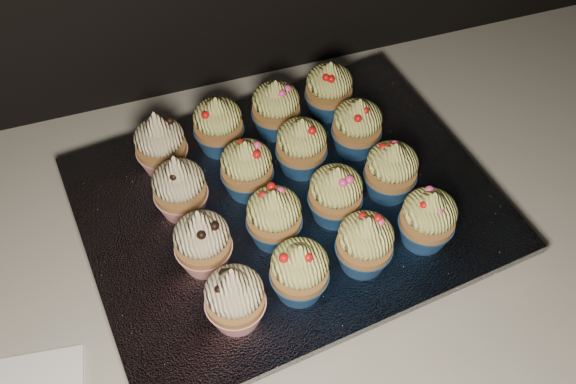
{
  "coord_description": "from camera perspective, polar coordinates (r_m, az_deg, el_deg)",
  "views": [
    {
      "loc": [
        -0.07,
        1.28,
        1.54
      ],
      "look_at": [
        0.08,
        1.73,
        0.95
      ],
      "focal_mm": 40.0,
      "sensor_mm": 36.0,
      "label": 1
    }
  ],
  "objects": [
    {
      "name": "cupcake_5",
      "position": [
        0.71,
        -1.24,
        -2.23
      ],
      "size": [
        0.06,
        0.06,
        0.08
      ],
      "color": "navy",
      "rests_on": "foil_lining"
    },
    {
      "name": "worktop",
      "position": [
        0.79,
        -4.65,
        -6.36
      ],
      "size": [
        2.44,
        0.64,
        0.04
      ],
      "primitive_type": "cube",
      "color": "beige",
      "rests_on": "cabinet"
    },
    {
      "name": "cupcake_14",
      "position": [
        0.82,
        -1.08,
        7.46
      ],
      "size": [
        0.06,
        0.06,
        0.08
      ],
      "color": "navy",
      "rests_on": "foil_lining"
    },
    {
      "name": "cupcake_7",
      "position": [
        0.76,
        9.15,
        1.9
      ],
      "size": [
        0.06,
        0.06,
        0.08
      ],
      "color": "navy",
      "rests_on": "foil_lining"
    },
    {
      "name": "cupcake_4",
      "position": [
        0.69,
        -7.61,
        -4.37
      ],
      "size": [
        0.06,
        0.06,
        0.1
      ],
      "color": "red",
      "rests_on": "foil_lining"
    },
    {
      "name": "cupcake_9",
      "position": [
        0.76,
        -3.69,
        2.11
      ],
      "size": [
        0.06,
        0.06,
        0.08
      ],
      "color": "navy",
      "rests_on": "foil_lining"
    },
    {
      "name": "baking_tray",
      "position": [
        0.79,
        -0.0,
        -1.76
      ],
      "size": [
        0.48,
        0.39,
        0.02
      ],
      "primitive_type": "cube",
      "rotation": [
        0.0,
        0.0,
        0.12
      ],
      "color": "black",
      "rests_on": "worktop"
    },
    {
      "name": "cupcake_0",
      "position": [
        0.65,
        -4.76,
        -9.33
      ],
      "size": [
        0.06,
        0.06,
        0.1
      ],
      "color": "red",
      "rests_on": "foil_lining"
    },
    {
      "name": "cupcake_1",
      "position": [
        0.67,
        1.02,
        -7.02
      ],
      "size": [
        0.06,
        0.06,
        0.08
      ],
      "color": "navy",
      "rests_on": "foil_lining"
    },
    {
      "name": "cupcake_11",
      "position": [
        0.8,
        6.15,
        5.79
      ],
      "size": [
        0.06,
        0.06,
        0.08
      ],
      "color": "navy",
      "rests_on": "foil_lining"
    },
    {
      "name": "cupcake_12",
      "position": [
        0.79,
        -11.27,
        4.19
      ],
      "size": [
        0.06,
        0.06,
        0.1
      ],
      "color": "red",
      "rests_on": "foil_lining"
    },
    {
      "name": "cupcake_13",
      "position": [
        0.81,
        -6.22,
        5.94
      ],
      "size": [
        0.06,
        0.06,
        0.08
      ],
      "color": "navy",
      "rests_on": "foil_lining"
    },
    {
      "name": "cupcake_10",
      "position": [
        0.78,
        1.21,
        4.09
      ],
      "size": [
        0.06,
        0.06,
        0.08
      ],
      "color": "navy",
      "rests_on": "foil_lining"
    },
    {
      "name": "cupcake_3",
      "position": [
        0.72,
        12.32,
        -2.35
      ],
      "size": [
        0.06,
        0.06,
        0.08
      ],
      "color": "navy",
      "rests_on": "foil_lining"
    },
    {
      "name": "cupcake_8",
      "position": [
        0.74,
        -9.61,
        0.37
      ],
      "size": [
        0.06,
        0.06,
        0.1
      ],
      "color": "red",
      "rests_on": "foil_lining"
    },
    {
      "name": "cupcake_6",
      "position": [
        0.73,
        4.24,
        -0.2
      ],
      "size": [
        0.06,
        0.06,
        0.08
      ],
      "color": "navy",
      "rests_on": "foil_lining"
    },
    {
      "name": "foil_lining",
      "position": [
        0.78,
        0.0,
        -1.01
      ],
      "size": [
        0.52,
        0.43,
        0.01
      ],
      "primitive_type": "cube",
      "rotation": [
        0.0,
        0.0,
        0.12
      ],
      "color": "silver",
      "rests_on": "baking_tray"
    },
    {
      "name": "cupcake_2",
      "position": [
        0.69,
        6.84,
        -4.54
      ],
      "size": [
        0.06,
        0.06,
        0.08
      ],
      "color": "navy",
      "rests_on": "foil_lining"
    },
    {
      "name": "cupcake_15",
      "position": [
        0.85,
        3.66,
        9.06
      ],
      "size": [
        0.06,
        0.06,
        0.08
      ],
      "color": "navy",
      "rests_on": "foil_lining"
    }
  ]
}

